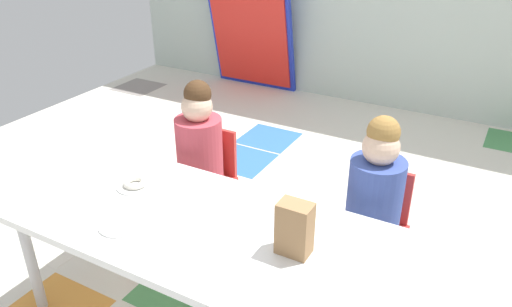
# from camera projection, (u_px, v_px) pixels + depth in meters

# --- Properties ---
(ground_plane) EXTENTS (6.12, 5.15, 0.02)m
(ground_plane) POSITION_uv_depth(u_px,v_px,m) (299.00, 266.00, 2.69)
(ground_plane) COLOR silver
(craft_table) EXTENTS (1.74, 0.77, 0.55)m
(craft_table) POSITION_uv_depth(u_px,v_px,m) (211.00, 235.00, 2.09)
(craft_table) COLOR white
(craft_table) RESTS_ON ground_plane
(seated_child_near_camera) EXTENTS (0.32, 0.31, 0.92)m
(seated_child_near_camera) POSITION_uv_depth(u_px,v_px,m) (200.00, 144.00, 2.75)
(seated_child_near_camera) COLOR red
(seated_child_near_camera) RESTS_ON ground_plane
(seated_child_middle_seat) EXTENTS (0.32, 0.32, 0.92)m
(seated_child_middle_seat) POSITION_uv_depth(u_px,v_px,m) (376.00, 189.00, 2.32)
(seated_child_middle_seat) COLOR red
(seated_child_middle_seat) RESTS_ON ground_plane
(folded_activity_table) EXTENTS (0.90, 0.29, 1.09)m
(folded_activity_table) POSITION_uv_depth(u_px,v_px,m) (251.00, 37.00, 4.99)
(folded_activity_table) COLOR #1E33BF
(folded_activity_table) RESTS_ON ground_plane
(paper_bag_brown) EXTENTS (0.13, 0.09, 0.22)m
(paper_bag_brown) POSITION_uv_depth(u_px,v_px,m) (295.00, 229.00, 1.87)
(paper_bag_brown) COLOR #9E754C
(paper_bag_brown) RESTS_ON craft_table
(paper_plate_near_edge) EXTENTS (0.18, 0.18, 0.01)m
(paper_plate_near_edge) POSITION_uv_depth(u_px,v_px,m) (136.00, 186.00, 2.35)
(paper_plate_near_edge) COLOR white
(paper_plate_near_edge) RESTS_ON craft_table
(paper_plate_center_table) EXTENTS (0.18, 0.18, 0.01)m
(paper_plate_center_table) POSITION_uv_depth(u_px,v_px,m) (120.00, 225.00, 2.07)
(paper_plate_center_table) COLOR white
(paper_plate_center_table) RESTS_ON craft_table
(donut_powdered_on_plate) EXTENTS (0.11, 0.11, 0.03)m
(donut_powdered_on_plate) POSITION_uv_depth(u_px,v_px,m) (135.00, 182.00, 2.34)
(donut_powdered_on_plate) COLOR white
(donut_powdered_on_plate) RESTS_ON craft_table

